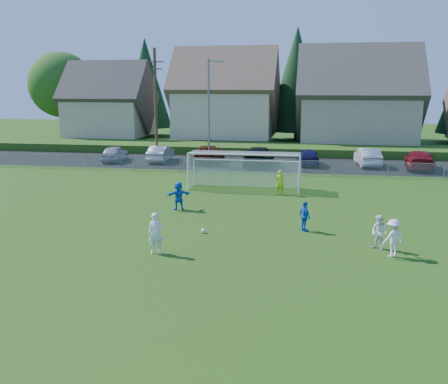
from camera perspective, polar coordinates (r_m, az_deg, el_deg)
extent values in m
plane|color=#193D0C|center=(20.01, -4.03, -8.51)|extent=(160.00, 160.00, 0.00)
plane|color=black|center=(46.45, 4.19, 3.10)|extent=(60.00, 60.00, 0.00)
cube|color=#1E420F|center=(53.80, 5.02, 4.68)|extent=(70.00, 6.00, 0.80)
sphere|color=white|center=(24.74, -2.26, -4.25)|extent=(0.22, 0.22, 0.22)
imported|color=white|center=(21.81, -7.43, -4.50)|extent=(0.73, 0.60, 1.72)
imported|color=white|center=(23.07, 16.53, -4.27)|extent=(0.92, 0.91, 1.50)
imported|color=white|center=(22.35, 17.94, -4.78)|extent=(1.16, 1.02, 1.56)
imported|color=blue|center=(25.21, 8.77, -2.64)|extent=(0.77, 0.90, 1.45)
imported|color=blue|center=(29.30, -4.97, -0.40)|extent=(1.50, 1.14, 1.58)
imported|color=#BAE61B|center=(33.37, 6.09, 1.04)|extent=(0.61, 0.43, 1.57)
imported|color=#A1A4A9|center=(48.70, -11.80, 4.13)|extent=(2.07, 4.36, 1.44)
imported|color=silver|center=(47.81, -6.90, 4.16)|extent=(1.69, 4.48, 1.46)
imported|color=#62190B|center=(47.19, -1.70, 4.18)|extent=(2.86, 5.62, 1.52)
imported|color=black|center=(45.29, 3.80, 3.91)|extent=(2.31, 5.60, 1.62)
imported|color=#141241|center=(45.98, 9.14, 3.82)|extent=(2.11, 4.49, 1.49)
imported|color=silver|center=(46.58, 15.36, 3.69)|extent=(2.09, 4.83, 1.54)
imported|color=maroon|center=(46.08, 20.52, 3.29)|extent=(2.75, 5.54, 1.55)
cylinder|color=white|center=(34.69, -3.94, 2.22)|extent=(0.12, 0.12, 2.44)
cylinder|color=white|center=(33.70, 8.21, 1.85)|extent=(0.12, 0.12, 2.44)
cylinder|color=white|center=(33.82, 2.06, 4.09)|extent=(7.30, 0.12, 0.12)
cylinder|color=white|center=(36.46, -3.25, 2.18)|extent=(0.08, 0.08, 1.80)
cylinder|color=white|center=(35.53, 8.29, 1.83)|extent=(0.08, 0.08, 1.80)
cylinder|color=white|center=(35.67, 2.46, 3.44)|extent=(7.30, 0.08, 0.08)
cube|color=silver|center=(35.81, 2.45, 2.02)|extent=(7.30, 0.02, 1.80)
cube|color=silver|center=(35.55, -3.59, 2.45)|extent=(0.02, 1.80, 2.44)
cube|color=silver|center=(34.59, 8.26, 2.10)|extent=(0.02, 1.80, 2.44)
cube|color=silver|center=(34.70, 2.27, 4.28)|extent=(7.30, 1.80, 0.02)
cube|color=gray|center=(40.87, 3.42, 3.60)|extent=(52.00, 0.03, 0.03)
cube|color=gray|center=(40.96, 3.41, 2.80)|extent=(52.00, 0.02, 1.14)
cylinder|color=gray|center=(40.96, 3.41, 2.80)|extent=(0.06, 0.06, 1.20)
cylinder|color=slate|center=(45.20, -1.68, 8.62)|extent=(0.18, 0.18, 9.00)
cylinder|color=slate|center=(45.08, -1.07, 14.08)|extent=(1.20, 0.12, 0.12)
cube|color=slate|center=(44.97, -0.29, 14.02)|extent=(0.36, 0.18, 0.12)
cylinder|color=#473321|center=(47.40, -7.44, 9.27)|extent=(0.26, 0.26, 10.00)
cube|color=#473321|center=(47.40, -7.56, 13.86)|extent=(1.60, 0.10, 0.10)
cube|color=#473321|center=(47.38, -7.54, 13.14)|extent=(1.30, 0.10, 0.10)
cube|color=tan|center=(65.16, -12.34, 8.01)|extent=(9.00, 8.00, 4.50)
pyramid|color=#423D38|center=(65.11, -12.60, 13.86)|extent=(9.90, 8.80, 4.41)
cube|color=#C6B58E|center=(62.21, 0.16, 8.57)|extent=(11.00, 9.00, 5.50)
pyramid|color=brown|center=(62.27, 0.16, 15.68)|extent=(12.10, 9.90, 4.96)
cube|color=tan|center=(60.47, 14.27, 7.89)|extent=(12.00, 10.00, 5.00)
pyramid|color=#4C473F|center=(60.53, 14.66, 15.48)|extent=(13.20, 11.00, 5.52)
cylinder|color=#382616|center=(72.18, -17.03, 7.25)|extent=(0.36, 0.36, 3.96)
sphere|color=#2B5B19|center=(72.02, -17.27, 11.08)|extent=(8.36, 8.36, 8.36)
cylinder|color=#382616|center=(72.13, -8.37, 6.53)|extent=(0.30, 0.30, 1.20)
cone|color=#143819|center=(71.86, -8.53, 11.65)|extent=(6.76, 6.76, 11.70)
cylinder|color=#382616|center=(70.63, -0.34, 6.54)|extent=(0.30, 0.30, 1.20)
cone|color=#143819|center=(70.35, -0.34, 11.41)|extent=(6.24, 6.24, 10.80)
cylinder|color=#382616|center=(66.56, 7.74, 6.12)|extent=(0.30, 0.30, 1.20)
cone|color=#143819|center=(66.26, 7.91, 12.07)|extent=(7.28, 7.28, 12.60)
cylinder|color=#382616|center=(68.78, 16.26, 7.10)|extent=(0.36, 0.36, 3.96)
sphere|color=#2B5B19|center=(68.60, 16.49, 11.13)|extent=(8.36, 8.36, 8.36)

